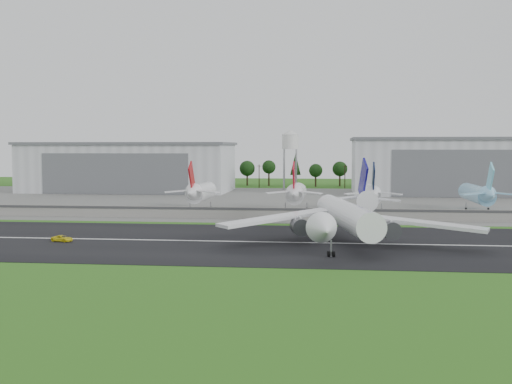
# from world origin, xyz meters

# --- Properties ---
(ground) EXTENTS (600.00, 600.00, 0.00)m
(ground) POSITION_xyz_m (0.00, 0.00, 0.00)
(ground) COLOR #275E16
(ground) RESTS_ON ground
(runway) EXTENTS (320.00, 60.00, 0.10)m
(runway) POSITION_xyz_m (0.00, 10.00, 0.05)
(runway) COLOR black
(runway) RESTS_ON ground
(runway_centerline) EXTENTS (220.00, 1.00, 0.02)m
(runway_centerline) POSITION_xyz_m (0.00, 10.00, 0.11)
(runway_centerline) COLOR white
(runway_centerline) RESTS_ON runway
(apron) EXTENTS (320.00, 150.00, 0.10)m
(apron) POSITION_xyz_m (0.00, 120.00, 0.05)
(apron) COLOR slate
(apron) RESTS_ON ground
(blast_fence) EXTENTS (240.00, 0.61, 3.50)m
(blast_fence) POSITION_xyz_m (0.00, 54.99, 1.81)
(blast_fence) COLOR gray
(blast_fence) RESTS_ON ground
(hangar_west) EXTENTS (97.00, 44.00, 23.20)m
(hangar_west) POSITION_xyz_m (-80.00, 164.92, 11.63)
(hangar_west) COLOR silver
(hangar_west) RESTS_ON ground
(hangar_east) EXTENTS (102.00, 47.00, 25.20)m
(hangar_east) POSITION_xyz_m (75.00, 164.92, 12.63)
(hangar_east) COLOR silver
(hangar_east) RESTS_ON ground
(water_tower) EXTENTS (8.40, 8.40, 29.40)m
(water_tower) POSITION_xyz_m (-5.00, 185.00, 24.55)
(water_tower) COLOR #99999E
(water_tower) RESTS_ON ground
(utility_poles) EXTENTS (230.00, 3.00, 12.00)m
(utility_poles) POSITION_xyz_m (0.00, 200.00, 0.00)
(utility_poles) COLOR black
(utility_poles) RESTS_ON ground
(treeline) EXTENTS (320.00, 16.00, 22.00)m
(treeline) POSITION_xyz_m (0.00, 215.00, 0.00)
(treeline) COLOR black
(treeline) RESTS_ON ground
(main_airliner) EXTENTS (56.33, 59.04, 18.17)m
(main_airliner) POSITION_xyz_m (18.08, 9.57, 4.89)
(main_airliner) COLOR white
(main_airliner) RESTS_ON runway
(ground_vehicle) EXTENTS (5.31, 3.40, 1.36)m
(ground_vehicle) POSITION_xyz_m (-44.20, 5.46, 0.78)
(ground_vehicle) COLOR yellow
(ground_vehicle) RESTS_ON runway
(parked_jet_red_a) EXTENTS (7.36, 31.29, 16.73)m
(parked_jet_red_a) POSITION_xyz_m (-27.98, 76.57, 6.22)
(parked_jet_red_a) COLOR white
(parked_jet_red_a) RESTS_ON ground
(parked_jet_red_b) EXTENTS (7.36, 31.29, 16.67)m
(parked_jet_red_b) POSITION_xyz_m (3.63, 76.56, 6.17)
(parked_jet_red_b) COLOR white
(parked_jet_red_b) RESTS_ON ground
(parked_jet_navy) EXTENTS (7.36, 31.29, 16.59)m
(parked_jet_navy) POSITION_xyz_m (27.44, 76.55, 6.08)
(parked_jet_navy) COLOR silver
(parked_jet_navy) RESTS_ON ground
(parked_jet_skyblue) EXTENTS (7.36, 37.29, 16.59)m
(parked_jet_skyblue) POSITION_xyz_m (61.67, 81.55, 6.03)
(parked_jet_skyblue) COLOR #8BCAF0
(parked_jet_skyblue) RESTS_ON ground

